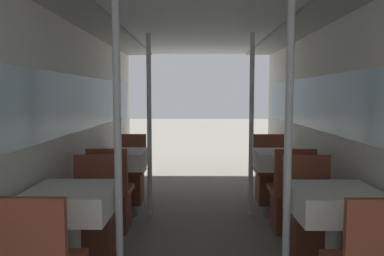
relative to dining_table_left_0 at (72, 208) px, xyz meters
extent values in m
cube|color=silver|center=(-0.37, 0.92, 0.43)|extent=(0.05, 6.62, 2.09)
cube|color=#8CB2C6|center=(-0.35, 0.92, 0.70)|extent=(0.03, 6.09, 0.58)
cube|color=silver|center=(2.20, 0.92, 0.43)|extent=(0.05, 6.62, 2.09)
cube|color=#8CB2C6|center=(2.19, 0.92, 0.70)|extent=(0.03, 6.09, 0.58)
cube|color=silver|center=(0.92, 0.92, 1.53)|extent=(2.57, 6.62, 0.04)
cube|color=#999993|center=(-0.14, 0.92, 1.50)|extent=(0.46, 6.35, 0.03)
cube|color=#999993|center=(1.97, 0.92, 1.50)|extent=(0.46, 6.35, 0.03)
cylinder|color=#B7B7BC|center=(0.00, 0.00, -0.24)|extent=(0.12, 0.12, 0.71)
cube|color=#93704C|center=(0.00, 0.00, 0.13)|extent=(0.53, 0.53, 0.02)
cube|color=white|center=(0.00, 0.00, 0.04)|extent=(0.57, 0.57, 0.19)
cube|color=brown|center=(0.00, -0.68, 0.05)|extent=(0.40, 0.04, 0.43)
cube|color=brown|center=(0.00, 0.50, -0.41)|extent=(0.34, 0.34, 0.40)
cube|color=brown|center=(0.00, 0.50, -0.19)|extent=(0.40, 0.40, 0.05)
cube|color=brown|center=(0.00, 0.68, 0.05)|extent=(0.40, 0.04, 0.43)
cylinder|color=silver|center=(0.33, 0.00, 0.43)|extent=(0.05, 0.05, 2.09)
cylinder|color=#4C4C51|center=(0.00, 1.73, -0.60)|extent=(0.36, 0.36, 0.01)
cylinder|color=#B7B7BC|center=(0.00, 1.73, -0.24)|extent=(0.12, 0.12, 0.71)
cube|color=#93704C|center=(0.00, 1.73, 0.13)|extent=(0.53, 0.53, 0.02)
cube|color=white|center=(0.00, 1.73, 0.04)|extent=(0.57, 0.57, 0.19)
cube|color=brown|center=(0.00, 1.23, -0.41)|extent=(0.34, 0.34, 0.40)
cube|color=brown|center=(0.00, 1.23, -0.19)|extent=(0.40, 0.40, 0.05)
cube|color=brown|center=(0.00, 1.04, 0.05)|extent=(0.40, 0.04, 0.43)
cube|color=brown|center=(0.00, 2.22, -0.41)|extent=(0.34, 0.34, 0.40)
cube|color=brown|center=(0.00, 2.22, -0.19)|extent=(0.40, 0.40, 0.05)
cube|color=brown|center=(0.00, 2.41, 0.05)|extent=(0.40, 0.04, 0.43)
cylinder|color=silver|center=(0.33, 1.73, 0.43)|extent=(0.05, 0.05, 2.09)
cylinder|color=#B7B7BC|center=(1.84, 0.00, -0.24)|extent=(0.12, 0.12, 0.71)
cube|color=#93704C|center=(1.84, 0.00, 0.13)|extent=(0.53, 0.53, 0.02)
cube|color=white|center=(1.84, 0.00, 0.04)|extent=(0.57, 0.57, 0.19)
cube|color=brown|center=(1.84, -0.68, 0.05)|extent=(0.40, 0.04, 0.43)
cube|color=brown|center=(1.84, 0.50, -0.41)|extent=(0.34, 0.34, 0.40)
cube|color=brown|center=(1.84, 0.50, -0.19)|extent=(0.40, 0.40, 0.05)
cube|color=brown|center=(1.84, 0.68, 0.05)|extent=(0.40, 0.04, 0.43)
cylinder|color=silver|center=(1.50, 0.00, 0.43)|extent=(0.05, 0.05, 2.09)
cylinder|color=#4C4C51|center=(1.84, 1.73, -0.60)|extent=(0.36, 0.36, 0.01)
cylinder|color=#B7B7BC|center=(1.84, 1.73, -0.24)|extent=(0.12, 0.12, 0.71)
cube|color=#93704C|center=(1.84, 1.73, 0.13)|extent=(0.53, 0.53, 0.02)
cube|color=white|center=(1.84, 1.73, 0.04)|extent=(0.57, 0.57, 0.19)
cube|color=brown|center=(1.84, 1.23, -0.41)|extent=(0.34, 0.34, 0.40)
cube|color=brown|center=(1.84, 1.23, -0.19)|extent=(0.40, 0.40, 0.05)
cube|color=brown|center=(1.84, 1.04, 0.05)|extent=(0.40, 0.04, 0.43)
cube|color=brown|center=(1.84, 2.22, -0.41)|extent=(0.34, 0.34, 0.40)
cube|color=brown|center=(1.84, 2.22, -0.19)|extent=(0.40, 0.40, 0.05)
cube|color=brown|center=(1.84, 2.41, 0.05)|extent=(0.40, 0.04, 0.43)
cylinder|color=silver|center=(1.50, 1.73, 0.43)|extent=(0.05, 0.05, 2.09)
camera|label=1|loc=(0.88, -2.55, 0.79)|focal=35.00mm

